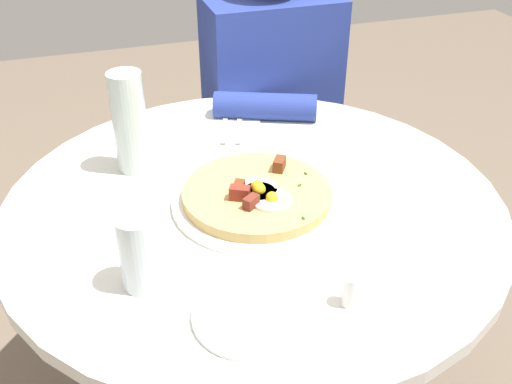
% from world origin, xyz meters
% --- Properties ---
extents(dining_table, '(1.01, 1.01, 0.70)m').
position_xyz_m(dining_table, '(0.00, 0.00, 0.54)').
color(dining_table, silver).
rests_on(dining_table, ground_plane).
extents(person_seated, '(0.43, 0.48, 1.14)m').
position_xyz_m(person_seated, '(-0.25, -0.60, 0.51)').
color(person_seated, '#2D2D33').
rests_on(person_seated, ground_plane).
extents(pizza_plate, '(0.34, 0.34, 0.01)m').
position_xyz_m(pizza_plate, '(-0.00, 0.02, 0.71)').
color(pizza_plate, white).
rests_on(pizza_plate, dining_table).
extents(breakfast_pizza, '(0.30, 0.30, 0.05)m').
position_xyz_m(breakfast_pizza, '(-0.00, 0.02, 0.73)').
color(breakfast_pizza, tan).
rests_on(breakfast_pizza, pizza_plate).
extents(bread_plate, '(0.18, 0.18, 0.01)m').
position_xyz_m(bread_plate, '(0.11, 0.32, 0.71)').
color(bread_plate, white).
rests_on(bread_plate, dining_table).
extents(napkin, '(0.19, 0.20, 0.00)m').
position_xyz_m(napkin, '(-0.04, -0.31, 0.70)').
color(napkin, white).
rests_on(napkin, dining_table).
extents(fork, '(0.07, 0.17, 0.00)m').
position_xyz_m(fork, '(-0.03, -0.32, 0.71)').
color(fork, silver).
rests_on(fork, napkin).
extents(knife, '(0.07, 0.17, 0.00)m').
position_xyz_m(knife, '(-0.06, -0.31, 0.71)').
color(knife, silver).
rests_on(knife, napkin).
extents(water_glass, '(0.07, 0.07, 0.14)m').
position_xyz_m(water_glass, '(0.25, 0.19, 0.77)').
color(water_glass, silver).
rests_on(water_glass, dining_table).
extents(water_bottle, '(0.07, 0.07, 0.22)m').
position_xyz_m(water_bottle, '(0.21, -0.19, 0.81)').
color(water_bottle, silver).
rests_on(water_bottle, dining_table).
extents(salt_shaker, '(0.03, 0.03, 0.06)m').
position_xyz_m(salt_shaker, '(-0.05, 0.34, 0.73)').
color(salt_shaker, white).
rests_on(salt_shaker, dining_table).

